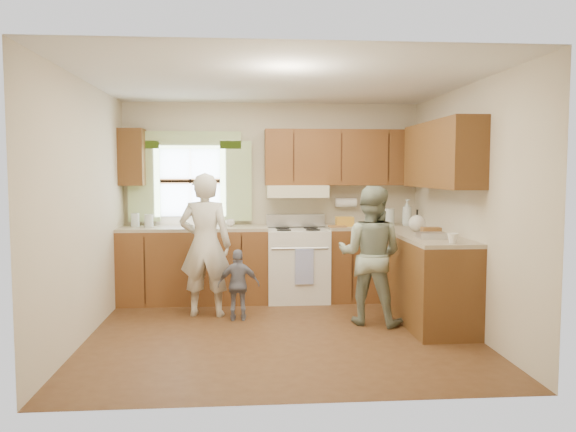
{
  "coord_description": "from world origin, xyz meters",
  "views": [
    {
      "loc": [
        -0.36,
        -5.54,
        1.63
      ],
      "look_at": [
        0.1,
        0.4,
        1.15
      ],
      "focal_mm": 35.0,
      "sensor_mm": 36.0,
      "label": 1
    }
  ],
  "objects": [
    {
      "name": "woman_right",
      "position": [
        0.97,
        0.29,
        0.74
      ],
      "size": [
        0.88,
        0.81,
        1.47
      ],
      "primitive_type": "imported",
      "rotation": [
        0.0,
        0.0,
        2.7
      ],
      "color": "#203728",
      "rests_on": "ground"
    },
    {
      "name": "kitchen_fixtures",
      "position": [
        0.61,
        1.08,
        0.84
      ],
      "size": [
        3.8,
        2.25,
        2.15
      ],
      "color": "#46240F",
      "rests_on": "ground"
    },
    {
      "name": "woman_left",
      "position": [
        -0.8,
        0.75,
        0.8
      ],
      "size": [
        0.63,
        0.46,
        1.61
      ],
      "primitive_type": "imported",
      "rotation": [
        0.0,
        0.0,
        3.01
      ],
      "color": "beige",
      "rests_on": "ground"
    },
    {
      "name": "stove",
      "position": [
        0.3,
        1.44,
        0.47
      ],
      "size": [
        0.76,
        0.67,
        1.07
      ],
      "color": "silver",
      "rests_on": "ground"
    },
    {
      "name": "room",
      "position": [
        0.0,
        0.0,
        1.25
      ],
      "size": [
        3.8,
        3.8,
        3.8
      ],
      "color": "#4C2D17",
      "rests_on": "ground"
    },
    {
      "name": "child",
      "position": [
        -0.43,
        0.52,
        0.39
      ],
      "size": [
        0.46,
        0.2,
        0.78
      ],
      "primitive_type": "imported",
      "rotation": [
        0.0,
        0.0,
        3.12
      ],
      "color": "slate",
      "rests_on": "ground"
    }
  ]
}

